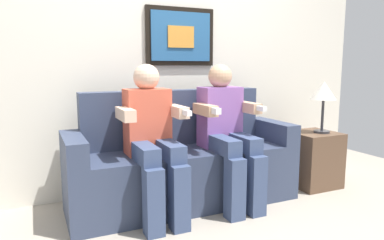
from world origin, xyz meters
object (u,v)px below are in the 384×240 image
Objects in this scene: couch at (183,165)px; person_on_right at (227,129)px; table_lamp at (324,93)px; person_on_left at (153,136)px; side_table_right at (313,159)px.

person_on_right is at bearing -28.77° from couch.
person_on_right is 1.02m from table_lamp.
person_on_left reaches higher than side_table_right.
couch is 3.61× the size of side_table_right.
side_table_right is 0.61m from table_lamp.
person_on_right is 2.22× the size of side_table_right.
table_lamp reaches higher than side_table_right.
person_on_right is (0.61, -0.00, 0.00)m from person_on_left.
couch is 3.92× the size of table_lamp.
table_lamp is at bearing -48.58° from side_table_right.
table_lamp is at bearing 0.49° from person_on_left.
table_lamp is (0.04, -0.05, 0.61)m from side_table_right.
person_on_left reaches higher than couch.
couch is 1.63× the size of person_on_right.
couch is at bearing 28.74° from person_on_left.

